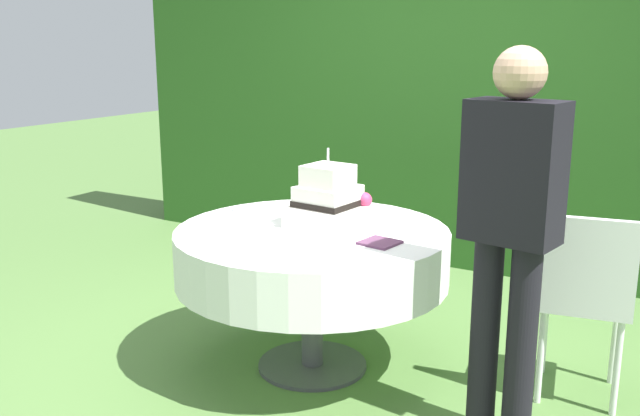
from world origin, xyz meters
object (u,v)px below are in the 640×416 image
(cake_table, at_px, (312,254))
(standing_person, at_px, (510,221))
(serving_plate_left, at_px, (221,222))
(serving_plate_near, at_px, (403,216))
(napkin_stack, at_px, (380,243))
(serving_plate_far, at_px, (243,209))
(garden_chair, at_px, (584,289))
(wedding_cake, at_px, (329,202))

(cake_table, relative_size, standing_person, 0.84)
(standing_person, bearing_deg, serving_plate_left, 178.44)
(serving_plate_near, relative_size, napkin_stack, 0.83)
(cake_table, height_order, standing_person, standing_person)
(serving_plate_near, height_order, serving_plate_far, same)
(serving_plate_far, distance_m, garden_chair, 1.77)
(wedding_cake, bearing_deg, standing_person, -14.64)
(serving_plate_near, bearing_deg, garden_chair, -7.89)
(cake_table, height_order, serving_plate_left, serving_plate_left)
(serving_plate_far, bearing_deg, serving_plate_near, 19.42)
(serving_plate_far, bearing_deg, napkin_stack, -13.22)
(wedding_cake, xyz_separation_m, serving_plate_far, (-0.57, 0.07, -0.12))
(serving_plate_far, height_order, standing_person, standing_person)
(wedding_cake, xyz_separation_m, standing_person, (0.95, -0.25, 0.08))
(wedding_cake, bearing_deg, serving_plate_left, -157.23)
(serving_plate_left, relative_size, standing_person, 0.09)
(serving_plate_far, bearing_deg, garden_chair, 5.15)
(garden_chair, relative_size, standing_person, 0.56)
(standing_person, bearing_deg, serving_plate_far, 168.30)
(cake_table, relative_size, garden_chair, 1.50)
(standing_person, bearing_deg, serving_plate_near, 139.60)
(wedding_cake, relative_size, serving_plate_left, 2.60)
(serving_plate_near, bearing_deg, serving_plate_left, -142.95)
(serving_plate_left, bearing_deg, wedding_cake, 22.77)
(garden_chair, xyz_separation_m, standing_person, (-0.23, -0.47, 0.39))
(serving_plate_near, xyz_separation_m, garden_chair, (0.93, -0.13, -0.19))
(napkin_stack, relative_size, garden_chair, 0.18)
(serving_plate_far, xyz_separation_m, serving_plate_left, (0.07, -0.28, 0.00))
(garden_chair, height_order, standing_person, standing_person)
(wedding_cake, distance_m, serving_plate_far, 0.58)
(standing_person, bearing_deg, napkin_stack, 170.66)
(napkin_stack, distance_m, standing_person, 0.64)
(serving_plate_left, distance_m, garden_chair, 1.74)
(wedding_cake, distance_m, napkin_stack, 0.40)
(wedding_cake, height_order, serving_plate_left, wedding_cake)
(serving_plate_far, bearing_deg, cake_table, -16.31)
(serving_plate_left, xyz_separation_m, napkin_stack, (0.85, 0.06, -0.00))
(wedding_cake, bearing_deg, napkin_stack, -23.19)
(cake_table, distance_m, serving_plate_far, 0.56)
(serving_plate_left, xyz_separation_m, garden_chair, (1.68, 0.43, -0.19))
(serving_plate_left, bearing_deg, serving_plate_far, 104.08)
(standing_person, bearing_deg, garden_chair, 64.45)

